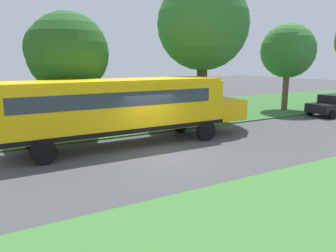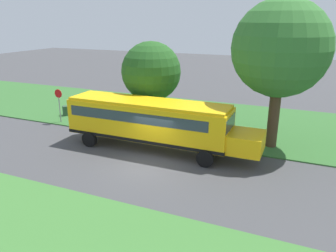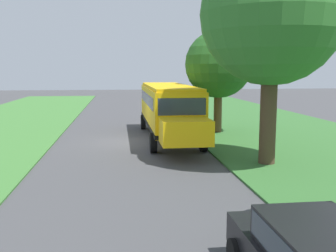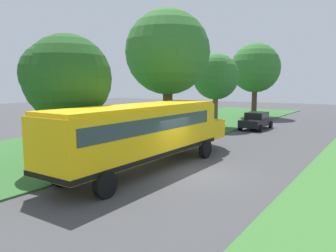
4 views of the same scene
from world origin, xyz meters
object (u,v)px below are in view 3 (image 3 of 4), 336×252
at_px(oak_tree_roadside_mid, 271,13).
at_px(trash_bin, 197,112).
at_px(stop_sign, 180,98).
at_px(oak_tree_beside_bus, 219,64).
at_px(school_bus, 168,106).

distance_m(oak_tree_roadside_mid, trash_bin, 17.89).
relative_size(oak_tree_roadside_mid, trash_bin, 10.30).
xyz_separation_m(stop_sign, trash_bin, (-1.66, -0.85, -1.29)).
relative_size(oak_tree_beside_bus, stop_sign, 2.38).
xyz_separation_m(oak_tree_beside_bus, oak_tree_roadside_mid, (0.13, 8.67, 1.92)).
bearing_deg(school_bus, oak_tree_beside_bus, -152.16).
bearing_deg(trash_bin, oak_tree_beside_bus, 88.03).
distance_m(school_bus, stop_sign, 9.44).
bearing_deg(trash_bin, oak_tree_roadside_mid, 88.62).
bearing_deg(school_bus, oak_tree_roadside_mid, 116.24).
bearing_deg(oak_tree_roadside_mid, stop_sign, -85.52).
distance_m(school_bus, oak_tree_beside_bus, 4.68).
bearing_deg(oak_tree_beside_bus, school_bus, 27.84).
height_order(oak_tree_roadside_mid, trash_bin, oak_tree_roadside_mid).
xyz_separation_m(school_bus, trash_bin, (-3.77, -10.06, -1.47)).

